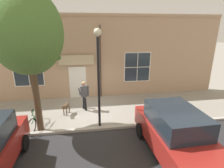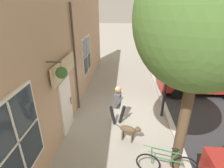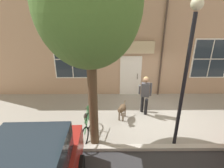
{
  "view_description": "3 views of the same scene",
  "coord_description": "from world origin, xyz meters",
  "px_view_note": "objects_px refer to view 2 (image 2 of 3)",
  "views": [
    {
      "loc": [
        9.01,
        -0.02,
        4.43
      ],
      "look_at": [
        0.06,
        1.31,
        1.55
      ],
      "focal_mm": 28.0,
      "sensor_mm": 36.0,
      "label": 1
    },
    {
      "loc": [
        -0.0,
        -6.22,
        4.52
      ],
      "look_at": [
        -0.59,
        1.73,
        0.92
      ],
      "focal_mm": 28.0,
      "sensor_mm": 36.0,
      "label": 2
    },
    {
      "loc": [
        6.43,
        -1.66,
        4.06
      ],
      "look_at": [
        -1.25,
        -1.6,
        0.97
      ],
      "focal_mm": 28.0,
      "sensor_mm": 36.0,
      "label": 3
    }
  ],
  "objects_px": {
    "street_tree_by_curb": "(200,23)",
    "parked_car_mid_block": "(198,78)",
    "parked_car_far_end": "(174,51)",
    "pedestrian_walking": "(118,102)",
    "leaning_bicycle": "(167,164)",
    "dog_on_leash": "(130,130)",
    "street_lamp": "(171,51)"
  },
  "relations": [
    {
      "from": "street_tree_by_curb",
      "to": "leaning_bicycle",
      "type": "relative_size",
      "value": 3.44
    },
    {
      "from": "street_tree_by_curb",
      "to": "leaning_bicycle",
      "type": "bearing_deg",
      "value": -132.37
    },
    {
      "from": "parked_car_far_end",
      "to": "street_lamp",
      "type": "height_order",
      "value": "street_lamp"
    },
    {
      "from": "street_tree_by_curb",
      "to": "parked_car_far_end",
      "type": "xyz_separation_m",
      "value": [
        2.71,
        11.54,
        -3.31
      ]
    },
    {
      "from": "pedestrian_walking",
      "to": "leaning_bicycle",
      "type": "relative_size",
      "value": 0.98
    },
    {
      "from": "street_tree_by_curb",
      "to": "parked_car_mid_block",
      "type": "xyz_separation_m",
      "value": [
        2.5,
        5.21,
        -3.31
      ]
    },
    {
      "from": "parked_car_far_end",
      "to": "street_tree_by_curb",
      "type": "bearing_deg",
      "value": -103.23
    },
    {
      "from": "dog_on_leash",
      "to": "street_lamp",
      "type": "relative_size",
      "value": 0.22
    },
    {
      "from": "street_tree_by_curb",
      "to": "parked_car_mid_block",
      "type": "distance_m",
      "value": 6.66
    },
    {
      "from": "dog_on_leash",
      "to": "street_tree_by_curb",
      "type": "distance_m",
      "value": 4.06
    },
    {
      "from": "street_lamp",
      "to": "dog_on_leash",
      "type": "bearing_deg",
      "value": -131.28
    },
    {
      "from": "pedestrian_walking",
      "to": "street_lamp",
      "type": "distance_m",
      "value": 2.83
    },
    {
      "from": "pedestrian_walking",
      "to": "dog_on_leash",
      "type": "distance_m",
      "value": 1.22
    },
    {
      "from": "pedestrian_walking",
      "to": "street_lamp",
      "type": "xyz_separation_m",
      "value": [
        1.95,
        0.69,
        1.93
      ]
    },
    {
      "from": "dog_on_leash",
      "to": "parked_car_mid_block",
      "type": "relative_size",
      "value": 0.22
    },
    {
      "from": "street_lamp",
      "to": "leaning_bicycle",
      "type": "bearing_deg",
      "value": -98.49
    },
    {
      "from": "parked_car_far_end",
      "to": "parked_car_mid_block",
      "type": "bearing_deg",
      "value": -91.92
    },
    {
      "from": "pedestrian_walking",
      "to": "street_tree_by_curb",
      "type": "xyz_separation_m",
      "value": [
        1.79,
        -1.97,
        3.17
      ]
    },
    {
      "from": "leaning_bicycle",
      "to": "street_lamp",
      "type": "bearing_deg",
      "value": 81.51
    },
    {
      "from": "leaning_bicycle",
      "to": "parked_car_far_end",
      "type": "bearing_deg",
      "value": 75.82
    },
    {
      "from": "dog_on_leash",
      "to": "leaning_bicycle",
      "type": "bearing_deg",
      "value": -51.35
    },
    {
      "from": "dog_on_leash",
      "to": "parked_car_mid_block",
      "type": "xyz_separation_m",
      "value": [
        3.82,
        4.22,
        0.4
      ]
    },
    {
      "from": "street_lamp",
      "to": "street_tree_by_curb",
      "type": "bearing_deg",
      "value": -93.51
    },
    {
      "from": "pedestrian_walking",
      "to": "street_lamp",
      "type": "bearing_deg",
      "value": 19.56
    },
    {
      "from": "parked_car_far_end",
      "to": "street_lamp",
      "type": "xyz_separation_m",
      "value": [
        -2.55,
        -8.88,
        2.06
      ]
    },
    {
      "from": "street_tree_by_curb",
      "to": "parked_car_far_end",
      "type": "relative_size",
      "value": 1.37
    },
    {
      "from": "dog_on_leash",
      "to": "street_tree_by_curb",
      "type": "relative_size",
      "value": 0.16
    },
    {
      "from": "dog_on_leash",
      "to": "parked_car_far_end",
      "type": "distance_m",
      "value": 11.31
    },
    {
      "from": "parked_car_mid_block",
      "to": "parked_car_far_end",
      "type": "relative_size",
      "value": 1.0
    },
    {
      "from": "street_tree_by_curb",
      "to": "parked_car_mid_block",
      "type": "relative_size",
      "value": 1.37
    },
    {
      "from": "dog_on_leash",
      "to": "parked_car_far_end",
      "type": "bearing_deg",
      "value": 69.12
    },
    {
      "from": "leaning_bicycle",
      "to": "parked_car_far_end",
      "type": "height_order",
      "value": "parked_car_far_end"
    }
  ]
}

